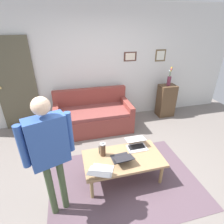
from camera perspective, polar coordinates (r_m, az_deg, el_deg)
ground_plane at (r=3.13m, az=4.21°, el=-19.96°), size 7.68×7.68×0.00m
area_rug at (r=3.06m, az=3.98°, el=-21.16°), size 2.31×1.63×0.01m
back_wall at (r=4.37m, az=-4.42°, el=14.59°), size 7.04×0.11×2.70m
interior_door at (r=4.45m, az=-28.24°, el=7.32°), size 0.82×0.09×2.05m
couch at (r=4.19m, az=-6.13°, el=-1.35°), size 1.73×0.87×0.88m
coffee_table at (r=2.87m, az=3.58°, el=-14.94°), size 1.22×0.66×0.40m
laptop_left at (r=2.58m, az=-3.44°, el=-18.28°), size 0.42×0.46×0.15m
laptop_center at (r=3.05m, az=7.79°, el=-10.29°), size 0.32×0.32×0.14m
laptop_right at (r=2.78m, az=3.15°, el=-14.48°), size 0.30×0.34×0.13m
french_press at (r=2.82m, az=-2.96°, el=-11.84°), size 0.11×0.09×0.25m
side_shelf at (r=4.92m, az=16.89°, el=3.51°), size 0.42×0.32×0.84m
flower_vase at (r=4.73m, az=17.85°, el=9.94°), size 0.10×0.10×0.47m
person_standing at (r=2.11m, az=-19.58°, el=-10.44°), size 0.57×0.31×1.64m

